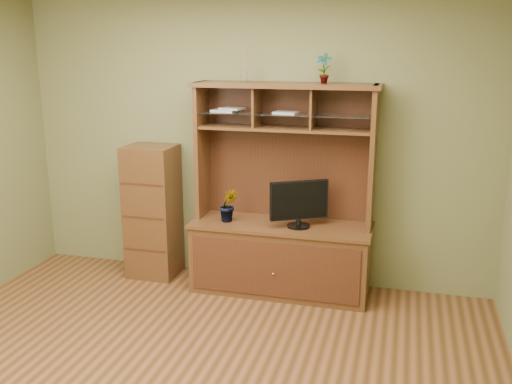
% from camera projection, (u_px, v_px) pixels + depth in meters
% --- Properties ---
extents(room, '(4.54, 4.04, 2.74)m').
position_uv_depth(room, '(167.00, 192.00, 3.48)').
color(room, '#503217').
rests_on(room, ground).
extents(media_hutch, '(1.66, 0.61, 1.90)m').
position_uv_depth(media_hutch, '(281.00, 236.00, 5.22)').
color(media_hutch, '#462914').
rests_on(media_hutch, room).
extents(monitor, '(0.48, 0.30, 0.42)m').
position_uv_depth(monitor, '(299.00, 203.00, 5.01)').
color(monitor, black).
rests_on(monitor, media_hutch).
extents(orchid_plant, '(0.20, 0.17, 0.31)m').
position_uv_depth(orchid_plant, '(229.00, 205.00, 5.19)').
color(orchid_plant, '#34571E').
rests_on(orchid_plant, media_hutch).
extents(top_plant, '(0.15, 0.12, 0.26)m').
position_uv_depth(top_plant, '(324.00, 68.00, 4.83)').
color(top_plant, '#2B6A25').
rests_on(top_plant, media_hutch).
extents(reed_diffuser, '(0.06, 0.06, 0.29)m').
position_uv_depth(reed_diffuser, '(244.00, 69.00, 5.01)').
color(reed_diffuser, silver).
rests_on(reed_diffuser, media_hutch).
extents(magazines, '(0.80, 0.19, 0.04)m').
position_uv_depth(magazines, '(246.00, 111.00, 5.09)').
color(magazines, silver).
rests_on(magazines, media_hutch).
extents(side_cabinet, '(0.46, 0.42, 1.29)m').
position_uv_depth(side_cabinet, '(153.00, 211.00, 5.55)').
color(side_cabinet, '#462914').
rests_on(side_cabinet, room).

